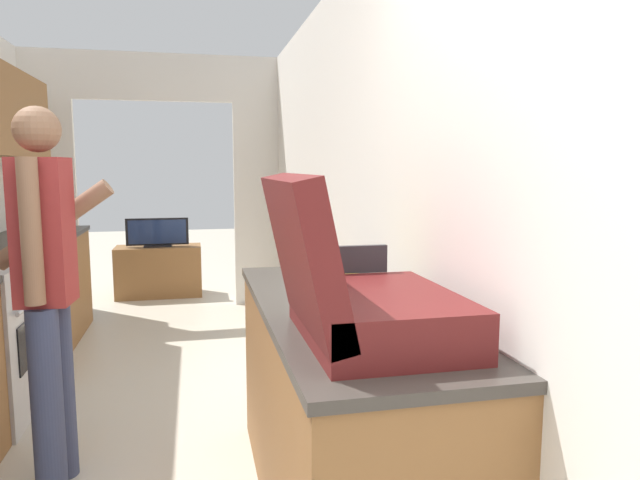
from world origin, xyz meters
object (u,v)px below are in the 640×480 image
Objects in this scene: television at (157,233)px; tv_cabinet at (159,271)px; book_stack at (336,288)px; person at (47,289)px; suitcase at (353,293)px.

tv_cabinet is at bearing 90.00° from television.
person is at bearing 158.55° from book_stack.
person is at bearing -93.52° from television.
book_stack is 4.43m from tv_cabinet.
book_stack is at bearing -107.21° from person.
suitcase is at bearing -79.67° from television.
suitcase is 1.00× the size of television.
television reaches higher than tv_cabinet.
book_stack reaches higher than tv_cabinet.
television is at bearing -90.00° from tv_cabinet.
tv_cabinet is (0.23, 3.82, -0.62)m from person.
book_stack is at bearing 81.68° from suitcase.
person is 1.46m from suitcase.
person is at bearing -93.48° from tv_cabinet.
tv_cabinet is at bearing 100.24° from suitcase.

